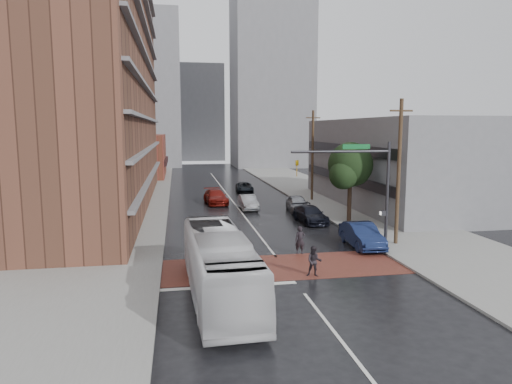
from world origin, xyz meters
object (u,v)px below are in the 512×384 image
object	(u,v)px
suv_travel	(244,187)
car_parked_mid	(310,214)
pedestrian_b	(314,261)
car_travel_c	(216,197)
pedestrian_a	(300,240)
car_travel_a	(227,230)
car_parked_far	(297,203)
car_travel_b	(248,202)
car_parked_near	(362,235)
transit_bus	(219,265)

from	to	relation	value
suv_travel	car_parked_mid	bearing A→B (deg)	-78.02
pedestrian_b	car_travel_c	size ratio (longest dim) A/B	0.32
pedestrian_a	car_parked_mid	bearing A→B (deg)	74.96
car_travel_a	car_parked_far	bearing A→B (deg)	42.52
car_travel_a	car_travel_c	distance (m)	15.83
suv_travel	car_travel_c	bearing A→B (deg)	-113.56
car_travel_a	car_parked_far	distance (m)	12.76
car_travel_b	car_parked_near	distance (m)	16.67
car_travel_a	car_travel_c	bearing A→B (deg)	79.48
car_parked_near	car_travel_a	bearing A→B (deg)	157.51
suv_travel	transit_bus	bearing A→B (deg)	-96.44
suv_travel	car_parked_far	size ratio (longest dim) A/B	0.98
car_travel_c	suv_travel	xyz separation A→B (m)	(4.37, 8.43, -0.13)
pedestrian_a	car_parked_mid	xyz separation A→B (m)	(3.52, 9.52, -0.20)
pedestrian_b	car_travel_a	xyz separation A→B (m)	(-3.76, 9.48, -0.18)
car_parked_mid	car_travel_a	bearing A→B (deg)	-154.34
transit_bus	suv_travel	xyz separation A→B (m)	(6.51, 35.95, -0.95)
car_parked_far	car_parked_near	bearing A→B (deg)	-82.06
transit_bus	pedestrian_a	world-z (taller)	transit_bus
pedestrian_a	car_travel_a	bearing A→B (deg)	135.39
pedestrian_a	suv_travel	world-z (taller)	pedestrian_a
car_travel_b	suv_travel	size ratio (longest dim) A/B	0.97
transit_bus	pedestrian_b	xyz separation A→B (m)	(5.37, 2.22, -0.73)
pedestrian_b	car_parked_far	bearing A→B (deg)	95.54
car_travel_c	suv_travel	world-z (taller)	car_travel_c
car_parked_near	suv_travel	bearing A→B (deg)	99.68
car_travel_b	car_parked_far	size ratio (longest dim) A/B	0.95
car_parked_near	car_travel_c	bearing A→B (deg)	114.49
pedestrian_a	car_travel_b	distance (m)	16.79
car_travel_b	car_travel_a	bearing A→B (deg)	-107.54
pedestrian_b	car_travel_c	world-z (taller)	pedestrian_b
pedestrian_b	car_travel_a	world-z (taller)	pedestrian_b
transit_bus	car_travel_b	distance (m)	24.04
transit_bus	car_parked_mid	world-z (taller)	transit_bus
pedestrian_a	pedestrian_b	xyz separation A→B (m)	(-0.44, -4.50, -0.06)
car_parked_mid	car_parked_far	world-z (taller)	car_parked_far
car_travel_c	car_parked_far	size ratio (longest dim) A/B	1.14
car_travel_b	car_parked_mid	world-z (taller)	car_travel_b
car_travel_b	suv_travel	bearing A→B (deg)	81.92
transit_bus	car_travel_b	size ratio (longest dim) A/B	2.59
car_parked_far	car_travel_b	bearing A→B (deg)	162.48
pedestrian_a	car_parked_near	world-z (taller)	pedestrian_a
car_travel_b	transit_bus	bearing A→B (deg)	-103.46
transit_bus	car_travel_a	bearing A→B (deg)	79.88
pedestrian_a	car_travel_c	bearing A→B (deg)	105.23
car_travel_c	transit_bus	bearing A→B (deg)	-100.06
pedestrian_a	car_parked_mid	distance (m)	10.15
car_parked_near	car_parked_mid	bearing A→B (deg)	99.13
pedestrian_b	car_travel_c	bearing A→B (deg)	115.16
car_travel_a	car_parked_near	bearing A→B (deg)	-32.87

